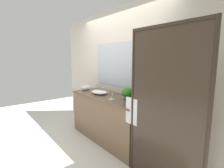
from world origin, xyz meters
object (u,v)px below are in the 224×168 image
object	(u,v)px
sink_basin	(99,92)
potted_plant	(128,93)
soap_dish	(111,99)
faucet	(106,91)
rolled_towel_near_edge	(85,88)
amenity_bottle_lotion	(113,95)
amenity_bottle_shampoo	(135,101)

from	to	relation	value
sink_basin	potted_plant	world-z (taller)	potted_plant
sink_basin	soap_dish	size ratio (longest dim) A/B	3.97
sink_basin	potted_plant	distance (m)	0.75
potted_plant	soap_dish	xyz separation A→B (m)	(-0.20, -0.20, -0.11)
potted_plant	soap_dish	world-z (taller)	potted_plant
faucet	rolled_towel_near_edge	world-z (taller)	faucet
soap_dish	amenity_bottle_lotion	size ratio (longest dim) A/B	1.17
potted_plant	amenity_bottle_shampoo	distance (m)	0.27
soap_dish	amenity_bottle_shampoo	bearing A→B (deg)	15.73
faucet	amenity_bottle_lotion	bearing A→B (deg)	-20.55
faucet	amenity_bottle_lotion	xyz separation A→B (m)	(0.40, -0.15, -0.00)
amenity_bottle_lotion	amenity_bottle_shampoo	size ratio (longest dim) A/B	0.82
potted_plant	sink_basin	bearing A→B (deg)	-173.06
soap_dish	amenity_bottle_shampoo	distance (m)	0.46
soap_dish	amenity_bottle_lotion	world-z (taller)	amenity_bottle_lotion
faucet	soap_dish	size ratio (longest dim) A/B	1.70
soap_dish	rolled_towel_near_edge	world-z (taller)	rolled_towel_near_edge
amenity_bottle_shampoo	amenity_bottle_lotion	bearing A→B (deg)	178.46
soap_dish	amenity_bottle_lotion	xyz separation A→B (m)	(-0.14, 0.14, 0.03)
amenity_bottle_lotion	amenity_bottle_shampoo	world-z (taller)	amenity_bottle_shampoo
faucet	amenity_bottle_shampoo	world-z (taller)	faucet
potted_plant	amenity_bottle_shampoo	size ratio (longest dim) A/B	2.18
sink_basin	rolled_towel_near_edge	distance (m)	0.52
faucet	amenity_bottle_shampoo	bearing A→B (deg)	-9.52
rolled_towel_near_edge	soap_dish	bearing A→B (deg)	-4.71
soap_dish	rolled_towel_near_edge	size ratio (longest dim) A/B	0.51
soap_dish	potted_plant	bearing A→B (deg)	45.57
amenity_bottle_lotion	rolled_towel_near_edge	xyz separation A→B (m)	(-0.92, -0.05, 0.01)
sink_basin	soap_dish	bearing A→B (deg)	-11.48
potted_plant	soap_dish	size ratio (longest dim) A/B	2.27
faucet	amenity_bottle_shampoo	xyz separation A→B (m)	(0.99, -0.17, 0.01)
amenity_bottle_lotion	amenity_bottle_shampoo	xyz separation A→B (m)	(0.59, -0.02, 0.01)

